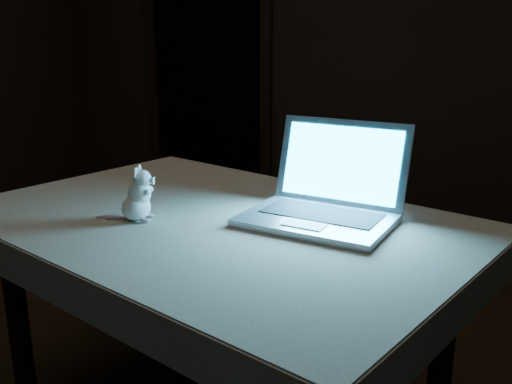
% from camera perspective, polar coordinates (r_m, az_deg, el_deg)
% --- Properties ---
extents(back_wall, '(4.50, 0.04, 2.60)m').
position_cam_1_polar(back_wall, '(4.19, 9.32, 15.29)').
color(back_wall, black).
rests_on(back_wall, ground).
extents(doorway, '(1.06, 0.36, 2.13)m').
position_cam_1_polar(doorway, '(4.56, -4.80, 12.49)').
color(doorway, black).
rests_on(doorway, back_wall).
extents(table, '(1.64, 1.32, 0.76)m').
position_cam_1_polar(table, '(1.90, -3.97, -13.71)').
color(table, black).
rests_on(table, floor).
extents(tablecloth, '(1.70, 1.30, 0.11)m').
position_cam_1_polar(tablecloth, '(1.76, -6.59, -4.33)').
color(tablecloth, beige).
rests_on(tablecloth, table).
extents(laptop, '(0.48, 0.43, 0.29)m').
position_cam_1_polar(laptop, '(1.65, 6.20, 1.58)').
color(laptop, '#AAAAAE').
rests_on(laptop, tablecloth).
extents(plush_mouse, '(0.13, 0.13, 0.16)m').
position_cam_1_polar(plush_mouse, '(1.73, -11.97, -0.17)').
color(plush_mouse, white).
rests_on(plush_mouse, tablecloth).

